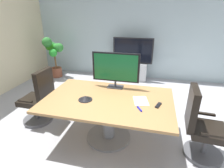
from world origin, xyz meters
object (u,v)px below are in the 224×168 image
wall_display_unit (132,66)px  potted_plant (54,53)px  conference_table (108,108)px  office_chair_left (39,101)px  office_chair_right (201,130)px  conference_phone (85,98)px  remote_control (158,105)px  tv_monitor (116,68)px

wall_display_unit → potted_plant: 2.52m
conference_table → wall_display_unit: (0.01, 2.87, -0.14)m
office_chair_left → wall_display_unit: size_ratio=0.83×
office_chair_right → conference_phone: size_ratio=4.95×
potted_plant → office_chair_left: bearing=-66.1°
conference_table → office_chair_right: (1.41, -0.06, -0.13)m
office_chair_left → office_chair_right: bearing=86.6°
conference_table → wall_display_unit: size_ratio=1.54×
office_chair_right → potted_plant: 4.66m
office_chair_right → remote_control: (-0.63, 0.02, 0.31)m
tv_monitor → potted_plant: 3.22m
tv_monitor → remote_control: size_ratio=4.94×
tv_monitor → potted_plant: (-2.47, 2.04, -0.31)m
potted_plant → conference_phone: 3.39m
office_chair_left → office_chair_right: size_ratio=1.00×
conference_table → conference_phone: (-0.34, -0.12, 0.21)m
conference_table → conference_phone: size_ratio=9.20×
conference_table → potted_plant: potted_plant is taller
conference_phone → tv_monitor: bearing=59.6°
office_chair_right → conference_phone: 1.78m
office_chair_left → wall_display_unit: 3.07m
office_chair_left → conference_phone: size_ratio=4.95×
office_chair_left → tv_monitor: 1.60m
tv_monitor → wall_display_unit: size_ratio=0.64×
office_chair_right → wall_display_unit: 3.25m
remote_control → potted_plant: bearing=160.3°
wall_display_unit → remote_control: size_ratio=7.71×
office_chair_left → office_chair_right: 2.82m
office_chair_left → office_chair_right: same height
wall_display_unit → conference_phone: wall_display_unit is taller
office_chair_right → tv_monitor: 1.64m
office_chair_right → potted_plant: size_ratio=0.83×
office_chair_left → conference_table: bearing=85.0°
office_chair_left → potted_plant: size_ratio=0.83×
office_chair_right → wall_display_unit: wall_display_unit is taller
tv_monitor → conference_table: bearing=-91.3°
office_chair_left → tv_monitor: (1.42, 0.33, 0.66)m
tv_monitor → remote_control: bearing=-34.2°
office_chair_left → remote_control: (2.18, -0.19, 0.31)m
conference_table → conference_phone: bearing=-159.9°
office_chair_left → potted_plant: (-1.05, 2.37, 0.35)m
conference_table → wall_display_unit: wall_display_unit is taller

